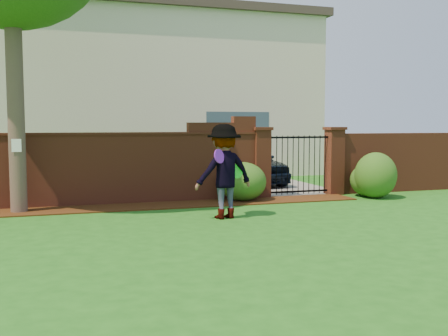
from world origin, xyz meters
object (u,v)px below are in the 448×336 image
object	(u,v)px
man	(225,172)
frisbee_purple	(219,156)
car	(249,163)
frisbee_green	(237,171)

from	to	relation	value
man	frisbee_purple	distance (m)	0.48
car	frisbee_purple	distance (m)	6.66
car	frisbee_purple	world-z (taller)	frisbee_purple
frisbee_purple	frisbee_green	distance (m)	0.62
car	man	world-z (taller)	man
frisbee_purple	frisbee_green	size ratio (longest dim) A/B	0.99
car	frisbee_green	distance (m)	6.22
man	frisbee_green	world-z (taller)	man
car	man	size ratio (longest dim) A/B	2.04
car	frisbee_green	size ratio (longest dim) A/B	13.57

